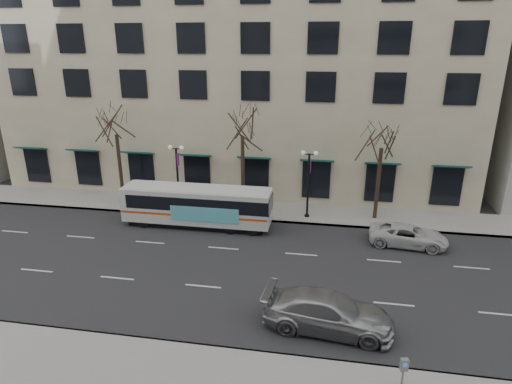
% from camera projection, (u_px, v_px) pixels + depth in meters
% --- Properties ---
extents(ground, '(160.00, 160.00, 0.00)m').
position_uv_depth(ground, '(214.00, 266.00, 25.34)').
color(ground, black).
rests_on(ground, ground).
extents(sidewalk_far, '(80.00, 4.00, 0.15)m').
position_uv_depth(sidewalk_far, '(307.00, 213.00, 32.89)').
color(sidewalk_far, gray).
rests_on(sidewalk_far, ground).
extents(building_hotel, '(40.00, 20.00, 24.00)m').
position_uv_depth(building_hotel, '(247.00, 48.00, 41.22)').
color(building_hotel, tan).
rests_on(building_hotel, ground).
extents(tree_far_left, '(3.60, 3.60, 8.34)m').
position_uv_depth(tree_far_left, '(115.00, 122.00, 32.90)').
color(tree_far_left, black).
rests_on(tree_far_left, ground).
extents(tree_far_mid, '(3.60, 3.60, 8.55)m').
position_uv_depth(tree_far_mid, '(242.00, 123.00, 31.24)').
color(tree_far_mid, black).
rests_on(tree_far_mid, ground).
extents(tree_far_right, '(3.60, 3.60, 8.06)m').
position_uv_depth(tree_far_right, '(383.00, 135.00, 29.80)').
color(tree_far_right, black).
rests_on(tree_far_right, ground).
extents(lamp_post_left, '(1.22, 0.45, 5.21)m').
position_uv_depth(lamp_post_left, '(178.00, 174.00, 32.78)').
color(lamp_post_left, black).
rests_on(lamp_post_left, ground).
extents(lamp_post_right, '(1.22, 0.45, 5.21)m').
position_uv_depth(lamp_post_right, '(308.00, 181.00, 31.19)').
color(lamp_post_right, black).
rests_on(lamp_post_right, ground).
extents(city_bus, '(10.63, 2.38, 2.88)m').
position_uv_depth(city_bus, '(198.00, 205.00, 30.39)').
color(city_bus, silver).
rests_on(city_bus, ground).
extents(silver_car, '(6.16, 2.96, 1.73)m').
position_uv_depth(silver_car, '(328.00, 312.00, 19.52)').
color(silver_car, '#A5A7AD').
rests_on(silver_car, ground).
extents(white_pickup, '(5.13, 2.76, 1.37)m').
position_uv_depth(white_pickup, '(408.00, 235.00, 27.71)').
color(white_pickup, silver).
rests_on(white_pickup, ground).
extents(pay_station, '(0.31, 0.23, 1.31)m').
position_uv_depth(pay_station, '(404.00, 367.00, 15.88)').
color(pay_station, gray).
rests_on(pay_station, sidewalk_near).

